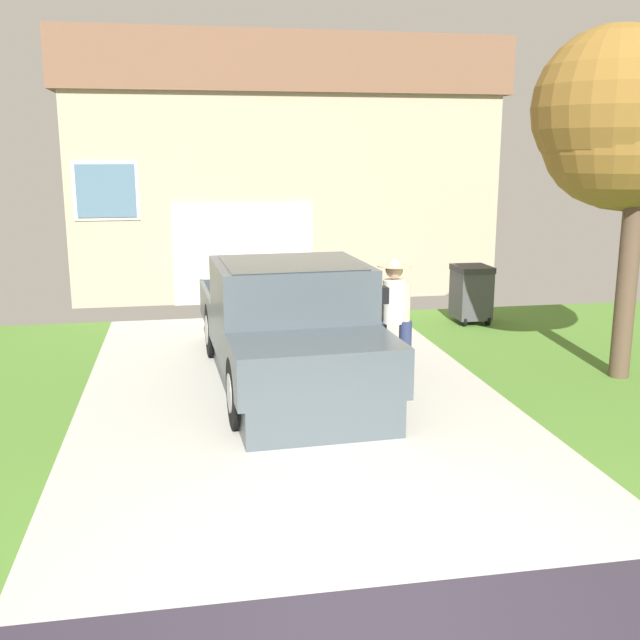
{
  "coord_description": "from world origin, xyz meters",
  "views": [
    {
      "loc": [
        -1.25,
        -4.55,
        2.99
      ],
      "look_at": [
        0.37,
        4.32,
        0.95
      ],
      "focal_mm": 41.8,
      "sensor_mm": 36.0,
      "label": 1
    }
  ],
  "objects": [
    {
      "name": "pickup_truck",
      "position": [
        0.04,
        4.75,
        0.72
      ],
      "size": [
        2.19,
        5.13,
        1.64
      ],
      "rotation": [
        0.0,
        0.0,
        3.19
      ],
      "color": "#424C53",
      "rests_on": "ground"
    },
    {
      "name": "person_with_hat",
      "position": [
        1.33,
        4.38,
        0.94
      ],
      "size": [
        0.45,
        0.43,
        1.72
      ],
      "rotation": [
        0.0,
        0.0,
        2.69
      ],
      "color": "navy",
      "rests_on": "ground"
    },
    {
      "name": "handbag",
      "position": [
        1.13,
        4.23,
        0.14
      ],
      "size": [
        0.34,
        0.19,
        0.44
      ],
      "color": "tan",
      "rests_on": "ground"
    },
    {
      "name": "house_with_garage",
      "position": [
        0.89,
        12.94,
        2.67
      ],
      "size": [
        9.08,
        5.45,
        5.27
      ],
      "color": "tan",
      "rests_on": "ground"
    },
    {
      "name": "front_yard_tree",
      "position": [
        4.35,
        4.5,
        3.38
      ],
      "size": [
        2.6,
        2.42,
        4.59
      ],
      "color": "brown",
      "rests_on": "ground"
    },
    {
      "name": "wheeled_trash_bin",
      "position": [
        3.74,
        7.79,
        0.56
      ],
      "size": [
        0.6,
        0.72,
        1.03
      ],
      "color": "#424247",
      "rests_on": "ground"
    }
  ]
}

